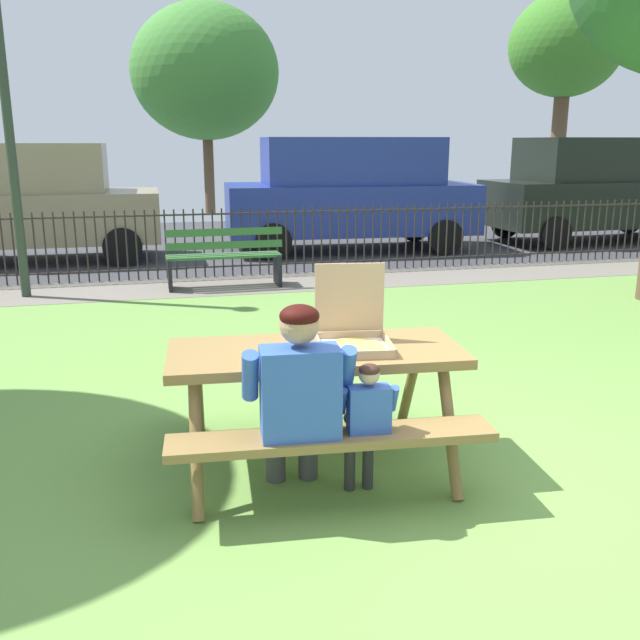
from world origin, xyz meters
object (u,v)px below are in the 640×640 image
object	(u,v)px
adult_at_table	(298,396)
child_at_table	(366,418)
park_bench_center	(224,258)
parked_car_right	(600,187)
picnic_table_foreground	(316,375)
far_tree_midleft	(205,72)
parked_car_left	(41,202)
far_tree_center	(566,47)
lamp_post_walkway	(4,82)
pizza_box_open	(353,332)
parked_car_center	(351,192)

from	to	relation	value
adult_at_table	child_at_table	size ratio (longest dim) A/B	1.40
park_bench_center	parked_car_right	size ratio (longest dim) A/B	0.34
picnic_table_foreground	far_tree_midleft	world-z (taller)	far_tree_midleft
picnic_table_foreground	parked_car_right	distance (m)	11.83
parked_car_left	far_tree_center	size ratio (longest dim) A/B	0.61
picnic_table_foreground	adult_at_table	bearing A→B (deg)	-113.81
child_at_table	lamp_post_walkway	distance (m)	7.21
park_bench_center	far_tree_midleft	xyz separation A→B (m)	(0.69, 10.31, 3.40)
picnic_table_foreground	far_tree_center	world-z (taller)	far_tree_center
pizza_box_open	parked_car_right	distance (m)	11.67
picnic_table_foreground	far_tree_center	size ratio (longest dim) A/B	0.30
park_bench_center	child_at_table	bearing A→B (deg)	-88.84
far_tree_center	parked_car_left	bearing A→B (deg)	-152.81
pizza_box_open	adult_at_table	size ratio (longest dim) A/B	0.44
picnic_table_foreground	far_tree_center	bearing A→B (deg)	54.20
parked_car_left	parked_car_center	distance (m)	5.46
parked_car_left	parked_car_center	world-z (taller)	parked_car_center
adult_at_table	child_at_table	xyz separation A→B (m)	(0.37, -0.06, -0.14)
picnic_table_foreground	far_tree_center	xyz separation A→B (m)	(11.56, 16.03, 4.18)
far_tree_midleft	pizza_box_open	bearing A→B (deg)	-91.74
pizza_box_open	lamp_post_walkway	world-z (taller)	lamp_post_walkway
parked_car_center	adult_at_table	bearing A→B (deg)	-107.77
pizza_box_open	parked_car_left	size ratio (longest dim) A/B	0.13
far_tree_midleft	lamp_post_walkway	bearing A→B (deg)	-107.94
adult_at_table	far_tree_midleft	distance (m)	16.84
pizza_box_open	parked_car_right	world-z (taller)	parked_car_right
lamp_post_walkway	parked_car_left	bearing A→B (deg)	92.46
adult_at_table	parked_car_left	distance (m)	9.52
picnic_table_foreground	child_at_table	xyz separation A→B (m)	(0.16, -0.54, -0.08)
parked_car_left	far_tree_center	world-z (taller)	far_tree_center
pizza_box_open	lamp_post_walkway	xyz separation A→B (m)	(-2.84, 5.75, 1.85)
parked_car_center	lamp_post_walkway	bearing A→B (deg)	-151.08
adult_at_table	far_tree_midleft	bearing A→B (deg)	86.76
child_at_table	far_tree_midleft	world-z (taller)	far_tree_midleft
adult_at_table	parked_car_left	bearing A→B (deg)	105.37
lamp_post_walkway	parked_car_center	size ratio (longest dim) A/B	0.96
parked_car_left	far_tree_center	xyz separation A→B (m)	(14.30, 7.34, 3.77)
picnic_table_foreground	far_tree_midleft	bearing A→B (deg)	87.42
park_bench_center	far_tree_center	world-z (taller)	far_tree_center
parked_car_left	far_tree_midleft	distance (m)	8.59
adult_at_table	lamp_post_walkway	size ratio (longest dim) A/B	0.26
park_bench_center	parked_car_center	world-z (taller)	parked_car_center
picnic_table_foreground	far_tree_midleft	distance (m)	16.37
park_bench_center	far_tree_midleft	bearing A→B (deg)	86.17
parked_car_left	parked_car_right	xyz separation A→B (m)	(10.76, 0.00, 0.09)
adult_at_table	far_tree_center	world-z (taller)	far_tree_center
picnic_table_foreground	adult_at_table	distance (m)	0.53
adult_at_table	lamp_post_walkway	xyz separation A→B (m)	(-2.40, 6.22, 2.06)
adult_at_table	parked_car_right	world-z (taller)	parked_car_right
child_at_table	far_tree_midleft	xyz separation A→B (m)	(0.56, 16.57, 3.30)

